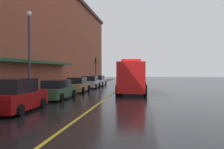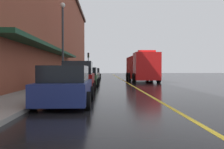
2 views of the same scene
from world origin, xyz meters
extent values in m
plane|color=black|center=(0.00, 25.00, 0.00)|extent=(112.00, 112.00, 0.00)
cube|color=gray|center=(-6.20, 25.00, 0.07)|extent=(2.40, 70.00, 0.15)
cube|color=gold|center=(0.00, 25.00, 0.00)|extent=(0.16, 70.00, 0.01)
cube|color=brown|center=(-14.02, 24.00, 7.02)|extent=(13.23, 64.00, 14.04)
cube|color=#19472D|center=(-6.85, 16.00, 3.10)|extent=(1.20, 22.40, 0.24)
cube|color=navy|center=(-3.98, 4.04, 0.55)|extent=(1.86, 4.13, 0.76)
cube|color=black|center=(-3.98, 3.83, 1.24)|extent=(1.68, 2.27, 0.62)
cylinder|color=black|center=(-4.92, 5.32, 0.32)|extent=(0.22, 0.64, 0.64)
cylinder|color=black|center=(-3.03, 5.32, 0.32)|extent=(0.22, 0.64, 0.64)
cylinder|color=black|center=(-4.92, 2.76, 0.32)|extent=(0.22, 0.64, 0.64)
cylinder|color=black|center=(-3.03, 2.75, 0.32)|extent=(0.22, 0.64, 0.64)
cube|color=maroon|center=(-4.02, 9.42, 0.65)|extent=(1.90, 4.65, 0.94)
cube|color=black|center=(-4.02, 9.18, 1.51)|extent=(1.69, 2.57, 0.77)
cylinder|color=black|center=(-4.97, 10.84, 0.32)|extent=(0.23, 0.64, 0.64)
cylinder|color=black|center=(-3.11, 10.86, 0.32)|extent=(0.23, 0.64, 0.64)
cylinder|color=black|center=(-4.94, 7.97, 0.32)|extent=(0.23, 0.64, 0.64)
cylinder|color=black|center=(-3.07, 7.99, 0.32)|extent=(0.23, 0.64, 0.64)
cube|color=#2D5133|center=(-3.86, 15.64, 0.56)|extent=(1.81, 4.91, 0.76)
cube|color=black|center=(-3.86, 15.39, 1.25)|extent=(1.60, 2.71, 0.63)
cylinder|color=black|center=(-4.71, 17.16, 0.32)|extent=(0.23, 0.64, 0.64)
cylinder|color=black|center=(-2.96, 17.13, 0.32)|extent=(0.23, 0.64, 0.64)
cylinder|color=black|center=(-4.76, 14.14, 0.32)|extent=(0.23, 0.64, 0.64)
cylinder|color=black|center=(-3.01, 14.11, 0.32)|extent=(0.23, 0.64, 0.64)
cube|color=#A5844C|center=(-3.97, 22.16, 0.56)|extent=(1.85, 4.71, 0.77)
cube|color=black|center=(-3.97, 21.93, 1.26)|extent=(1.63, 2.60, 0.63)
cylinder|color=black|center=(-4.89, 23.59, 0.32)|extent=(0.24, 0.65, 0.64)
cylinder|color=black|center=(-3.13, 23.63, 0.32)|extent=(0.24, 0.65, 0.64)
cylinder|color=black|center=(-4.82, 20.70, 0.32)|extent=(0.24, 0.65, 0.64)
cylinder|color=black|center=(-3.06, 20.74, 0.32)|extent=(0.24, 0.65, 0.64)
cube|color=silver|center=(-3.96, 28.29, 0.56)|extent=(2.00, 4.50, 0.77)
cube|color=black|center=(-3.96, 28.07, 1.26)|extent=(1.75, 2.50, 0.63)
cylinder|color=black|center=(-4.95, 29.63, 0.32)|extent=(0.24, 0.65, 0.64)
cylinder|color=black|center=(-3.07, 29.69, 0.32)|extent=(0.24, 0.65, 0.64)
cylinder|color=black|center=(-4.86, 26.88, 0.32)|extent=(0.24, 0.65, 0.64)
cylinder|color=black|center=(-2.98, 26.94, 0.32)|extent=(0.24, 0.65, 0.64)
cube|color=silver|center=(-3.97, 33.61, 0.55)|extent=(1.87, 4.56, 0.75)
cube|color=black|center=(-3.97, 33.39, 1.23)|extent=(1.68, 2.51, 0.61)
cylinder|color=black|center=(-4.91, 35.03, 0.32)|extent=(0.22, 0.64, 0.64)
cylinder|color=black|center=(-3.03, 35.02, 0.32)|extent=(0.22, 0.64, 0.64)
cylinder|color=black|center=(-4.91, 32.20, 0.32)|extent=(0.22, 0.64, 0.64)
cylinder|color=black|center=(-3.03, 32.20, 0.32)|extent=(0.22, 0.64, 0.64)
cube|color=red|center=(1.98, 18.79, 1.71)|extent=(2.59, 2.30, 2.83)
cube|color=red|center=(1.89, 22.96, 1.60)|extent=(2.66, 5.51, 2.60)
cube|color=red|center=(1.98, 18.79, 3.25)|extent=(1.79, 0.64, 0.24)
cylinder|color=black|center=(3.26, 18.89, 0.50)|extent=(0.32, 1.01, 1.00)
cylinder|color=black|center=(0.69, 18.84, 0.50)|extent=(0.32, 1.01, 1.00)
cylinder|color=black|center=(3.19, 22.30, 0.50)|extent=(0.32, 1.01, 1.00)
cylinder|color=black|center=(0.62, 22.25, 0.50)|extent=(0.32, 1.01, 1.00)
cylinder|color=black|center=(3.14, 24.51, 0.50)|extent=(0.32, 1.01, 1.00)
cylinder|color=black|center=(0.57, 24.46, 0.50)|extent=(0.32, 1.01, 1.00)
cylinder|color=#4C4C51|center=(-5.35, 32.10, 0.68)|extent=(0.07, 0.07, 1.05)
cube|color=black|center=(-5.35, 32.10, 1.34)|extent=(0.14, 0.18, 0.28)
cylinder|color=#4C4C51|center=(-5.35, 34.87, 0.68)|extent=(0.07, 0.07, 1.05)
cube|color=black|center=(-5.35, 34.87, 1.34)|extent=(0.14, 0.18, 0.28)
cylinder|color=#4C4C51|center=(-5.35, 25.11, 0.68)|extent=(0.07, 0.07, 1.05)
cube|color=black|center=(-5.35, 25.11, 1.34)|extent=(0.14, 0.18, 0.28)
cylinder|color=#33383D|center=(-5.95, 14.89, 3.40)|extent=(0.18, 0.18, 6.50)
sphere|color=white|center=(-5.95, 14.89, 6.87)|extent=(0.44, 0.44, 0.44)
cylinder|color=#232326|center=(-5.30, 38.44, 1.85)|extent=(0.14, 0.14, 3.40)
cube|color=black|center=(-5.30, 38.44, 4.00)|extent=(0.28, 0.36, 0.90)
sphere|color=red|center=(-5.14, 38.44, 4.30)|extent=(0.16, 0.16, 0.16)
sphere|color=gold|center=(-5.14, 38.44, 4.00)|extent=(0.16, 0.16, 0.16)
sphere|color=green|center=(-5.14, 38.44, 3.70)|extent=(0.16, 0.16, 0.16)
camera|label=1|loc=(3.28, -3.94, 2.39)|focal=39.96mm
camera|label=2|loc=(-2.47, -5.50, 1.42)|focal=37.97mm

